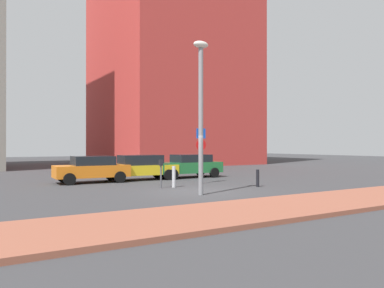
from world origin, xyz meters
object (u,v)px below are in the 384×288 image
Objects in this scene: parked_car_yellow at (140,167)px; street_lamp at (201,103)px; parked_car_orange at (92,169)px; parking_sign_post at (201,148)px; traffic_bollard_near at (258,178)px; traffic_bollard_mid at (174,177)px; parked_car_green at (188,165)px; parking_meter at (161,170)px.

street_lamp is at bearing -94.37° from parked_car_yellow.
parked_car_orange is 6.24m from parking_sign_post.
parking_sign_post is at bearing -36.53° from parked_car_orange.
traffic_bollard_near is at bearing -44.93° from parked_car_orange.
parking_sign_post is at bearing 21.60° from traffic_bollard_mid.
parked_car_yellow is 1.03× the size of parked_car_green.
parked_car_green is 0.69× the size of street_lamp.
parking_sign_post is 2.20× the size of parking_meter.
parked_car_yellow is at bearing 118.38° from traffic_bollard_near.
parked_car_green is at bearing 46.86° from parking_meter.
street_lamp is (-3.99, -7.71, 3.07)m from parked_car_green.
parked_car_green is 3.23× the size of parking_meter.
parked_car_yellow is at bearing 85.63° from street_lamp.
parking_sign_post is (-1.42, -3.72, 1.13)m from parked_car_green.
traffic_bollard_near is at bearing -23.83° from parking_meter.
parked_car_orange is at bearing 114.41° from parking_meter.
traffic_bollard_mid is (-3.58, -4.57, -0.26)m from parked_car_green.
parking_meter reaches higher than traffic_bollard_mid.
traffic_bollard_near is (6.50, -6.49, -0.35)m from parked_car_orange.
street_lamp is (-0.59, -7.74, 3.07)m from parked_car_yellow.
street_lamp reaches higher than parked_car_orange.
parked_car_green is 5.81m from traffic_bollard_mid.
traffic_bollard_mid is (0.41, 3.14, -3.33)m from street_lamp.
parking_meter is 0.21× the size of street_lamp.
parked_car_orange reaches higher than traffic_bollard_mid.
street_lamp is 6.14× the size of traffic_bollard_mid.
traffic_bollard_near is (0.16, -6.55, -0.35)m from parked_car_green.
parked_car_yellow reaches higher than traffic_bollard_near.
parked_car_orange reaches higher than traffic_bollard_near.
parked_car_green is at bearing 91.36° from traffic_bollard_near.
street_lamp is at bearing -117.37° from parked_car_green.
traffic_bollard_near is 0.82× the size of traffic_bollard_mid.
parking_sign_post reaches higher than parking_meter.
parked_car_orange is at bearing 121.59° from traffic_bollard_mid.
parking_sign_post is 5.13m from street_lamp.
parked_car_green is 4.14m from parking_sign_post.
parking_meter is at bearing -178.71° from traffic_bollard_mid.
parked_car_yellow is 5.25× the size of traffic_bollard_near.
street_lamp is 7.45× the size of traffic_bollard_near.
traffic_bollard_mid is (-0.18, -4.60, -0.26)m from parked_car_yellow.
parked_car_green is (3.40, -0.03, 0.00)m from parked_car_yellow.
traffic_bollard_mid is at bearing 1.29° from parking_meter.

